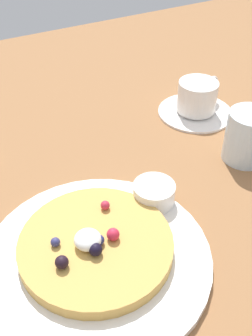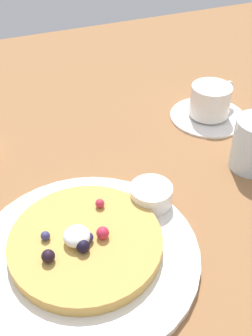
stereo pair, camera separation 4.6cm
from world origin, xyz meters
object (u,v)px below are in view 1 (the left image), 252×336
(coffee_cup, at_px, (198,95))
(coffee_saucer, at_px, (195,111))
(syrup_ramekin, at_px, (154,193))
(water_glass, at_px, (248,136))
(pancake_plate, at_px, (97,258))

(coffee_cup, bearing_deg, coffee_saucer, -161.26)
(syrup_ramekin, xyz_separation_m, coffee_saucer, (0.20, 0.17, -0.02))
(coffee_saucer, height_order, water_glass, water_glass)
(syrup_ramekin, bearing_deg, water_glass, 7.81)
(pancake_plate, xyz_separation_m, water_glass, (0.30, 0.07, 0.04))
(syrup_ramekin, distance_m, coffee_cup, 0.27)
(syrup_ramekin, relative_size, coffee_cup, 0.58)
(pancake_plate, xyz_separation_m, coffee_saucer, (0.31, 0.22, -0.00))
(coffee_saucer, distance_m, water_glass, 0.15)
(pancake_plate, height_order, coffee_saucer, pancake_plate)
(coffee_saucer, bearing_deg, water_glass, -94.59)
(pancake_plate, distance_m, coffee_saucer, 0.38)
(coffee_cup, height_order, water_glass, water_glass)
(syrup_ramekin, distance_m, water_glass, 0.19)
(syrup_ramekin, bearing_deg, coffee_saucer, 40.90)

